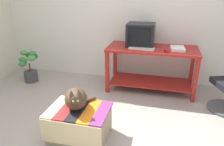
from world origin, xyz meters
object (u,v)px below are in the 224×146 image
at_px(desk, 151,61).
at_px(book, 178,48).
at_px(potted_plant, 30,67).
at_px(stapler, 166,51).
at_px(keyboard, 142,48).
at_px(cat, 76,99).
at_px(ottoman_with_blanket, 79,123).
at_px(tv_monitor, 141,35).

height_order(desk, book, book).
bearing_deg(potted_plant, stapler, -0.29).
xyz_separation_m(keyboard, book, (0.55, 0.10, 0.01)).
distance_m(cat, potted_plant, 1.96).
distance_m(desk, stapler, 0.40).
relative_size(desk, book, 5.55).
relative_size(desk, potted_plant, 2.41).
bearing_deg(stapler, ottoman_with_blanket, -144.69).
xyz_separation_m(book, cat, (-1.13, -1.43, -0.28)).
relative_size(keyboard, cat, 0.88).
distance_m(keyboard, potted_plant, 2.10).
bearing_deg(stapler, book, 24.33).
xyz_separation_m(keyboard, stapler, (0.38, -0.06, 0.01)).
height_order(ottoman_with_blanket, cat, cat).
bearing_deg(keyboard, tv_monitor, 108.88).
height_order(desk, ottoman_with_blanket, desk).
distance_m(tv_monitor, cat, 1.68).
height_order(book, stapler, book).
height_order(keyboard, cat, keyboard).
bearing_deg(cat, tv_monitor, 47.58).
distance_m(desk, ottoman_with_blanket, 1.69).
relative_size(ottoman_with_blanket, stapler, 6.34).
bearing_deg(desk, keyboard, -137.58).
distance_m(tv_monitor, book, 0.63).
xyz_separation_m(desk, stapler, (0.22, -0.21, 0.26)).
relative_size(tv_monitor, cat, 0.97).
bearing_deg(keyboard, potted_plant, -173.31).
bearing_deg(keyboard, cat, -108.13).
distance_m(tv_monitor, ottoman_with_blanket, 1.79).
height_order(desk, stapler, stapler).
bearing_deg(potted_plant, book, 3.29).
xyz_separation_m(desk, tv_monitor, (-0.21, 0.06, 0.42)).
bearing_deg(potted_plant, desk, 5.12).
xyz_separation_m(desk, book, (0.39, -0.05, 0.26)).
height_order(cat, potted_plant, cat).
height_order(ottoman_with_blanket, potted_plant, potted_plant).
height_order(tv_monitor, ottoman_with_blanket, tv_monitor).
relative_size(tv_monitor, keyboard, 1.11).
distance_m(cat, stapler, 1.61).
relative_size(book, stapler, 2.39).
relative_size(keyboard, book, 1.52).
xyz_separation_m(desk, keyboard, (-0.16, -0.15, 0.25)).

